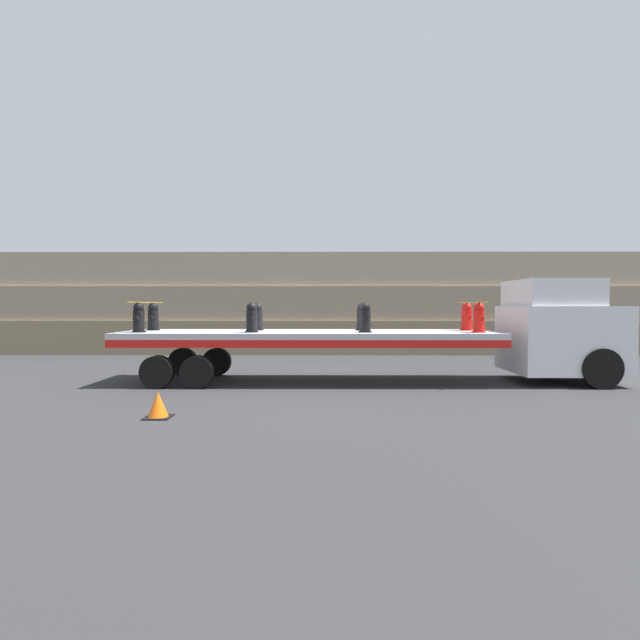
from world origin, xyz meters
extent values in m
plane|color=#2D2D30|center=(0.00, 0.00, 0.00)|extent=(120.00, 120.00, 0.00)
cube|color=#84755B|center=(0.00, 8.86, 0.74)|extent=(60.00, 3.00, 1.48)
cube|color=gray|center=(0.00, 9.01, 2.21)|extent=(60.00, 3.00, 1.48)
cube|color=tan|center=(0.00, 9.16, 3.69)|extent=(60.00, 3.00, 1.48)
cube|color=silver|center=(6.94, 0.00, 1.19)|extent=(2.77, 2.47, 1.81)
cube|color=silver|center=(6.66, 0.00, 2.45)|extent=(1.94, 2.27, 0.72)
cube|color=black|center=(7.70, 0.00, 1.55)|extent=(1.11, 2.17, 1.01)
cylinder|color=black|center=(7.42, -1.17, 0.52)|extent=(1.03, 0.28, 1.03)
cylinder|color=black|center=(7.42, 1.17, 0.52)|extent=(1.03, 0.28, 1.03)
cube|color=#B2B2B7|center=(0.00, 0.00, 1.32)|extent=(10.24, 2.55, 0.16)
cube|color=red|center=(0.00, -1.24, 1.14)|extent=(10.24, 0.08, 0.20)
cube|color=red|center=(0.00, 1.24, 1.14)|extent=(10.24, 0.08, 0.20)
cylinder|color=black|center=(-2.82, -1.17, 0.42)|extent=(0.84, 0.30, 0.84)
cylinder|color=black|center=(-2.82, 1.17, 0.42)|extent=(0.84, 0.30, 0.84)
cylinder|color=black|center=(-3.84, -1.17, 0.42)|extent=(0.84, 0.30, 0.84)
cylinder|color=black|center=(-3.84, 1.17, 0.42)|extent=(0.84, 0.30, 0.84)
cylinder|color=black|center=(-4.52, -0.56, 1.41)|extent=(0.37, 0.37, 0.03)
cylinder|color=black|center=(-4.52, -0.56, 1.70)|extent=(0.29, 0.29, 0.59)
sphere|color=black|center=(-4.52, -0.56, 2.05)|extent=(0.28, 0.28, 0.28)
cylinder|color=black|center=(-4.52, -0.77, 1.77)|extent=(0.13, 0.12, 0.13)
cylinder|color=black|center=(-4.52, -0.36, 1.77)|extent=(0.13, 0.12, 0.13)
cylinder|color=black|center=(-4.52, 0.56, 1.41)|extent=(0.37, 0.37, 0.03)
cylinder|color=black|center=(-4.52, 0.56, 1.70)|extent=(0.29, 0.29, 0.59)
sphere|color=black|center=(-4.52, 0.56, 2.05)|extent=(0.28, 0.28, 0.28)
cylinder|color=black|center=(-4.52, 0.36, 1.77)|extent=(0.13, 0.12, 0.13)
cylinder|color=black|center=(-4.52, 0.77, 1.77)|extent=(0.13, 0.12, 0.13)
cylinder|color=black|center=(-1.51, -0.56, 1.41)|extent=(0.37, 0.37, 0.03)
cylinder|color=black|center=(-1.51, -0.56, 1.70)|extent=(0.29, 0.29, 0.59)
sphere|color=black|center=(-1.51, -0.56, 2.05)|extent=(0.28, 0.28, 0.28)
cylinder|color=black|center=(-1.51, -0.77, 1.77)|extent=(0.13, 0.12, 0.13)
cylinder|color=black|center=(-1.51, -0.36, 1.77)|extent=(0.13, 0.12, 0.13)
cylinder|color=black|center=(-1.51, 0.56, 1.41)|extent=(0.37, 0.37, 0.03)
cylinder|color=black|center=(-1.51, 0.56, 1.70)|extent=(0.29, 0.29, 0.59)
sphere|color=black|center=(-1.51, 0.56, 2.05)|extent=(0.28, 0.28, 0.28)
cylinder|color=black|center=(-1.51, 0.36, 1.77)|extent=(0.13, 0.12, 0.13)
cylinder|color=black|center=(-1.51, 0.77, 1.77)|extent=(0.13, 0.12, 0.13)
cylinder|color=black|center=(1.51, -0.56, 1.41)|extent=(0.37, 0.37, 0.03)
cylinder|color=black|center=(1.51, -0.56, 1.70)|extent=(0.29, 0.29, 0.59)
sphere|color=black|center=(1.51, -0.56, 2.05)|extent=(0.28, 0.28, 0.28)
cylinder|color=black|center=(1.51, -0.77, 1.77)|extent=(0.13, 0.12, 0.13)
cylinder|color=black|center=(1.51, -0.36, 1.77)|extent=(0.13, 0.12, 0.13)
cylinder|color=black|center=(1.51, 0.56, 1.41)|extent=(0.37, 0.37, 0.03)
cylinder|color=black|center=(1.51, 0.56, 1.70)|extent=(0.29, 0.29, 0.59)
sphere|color=black|center=(1.51, 0.56, 2.05)|extent=(0.28, 0.28, 0.28)
cylinder|color=black|center=(1.51, 0.36, 1.77)|extent=(0.13, 0.12, 0.13)
cylinder|color=black|center=(1.51, 0.77, 1.77)|extent=(0.13, 0.12, 0.13)
cylinder|color=red|center=(4.52, -0.56, 1.41)|extent=(0.37, 0.37, 0.03)
cylinder|color=red|center=(4.52, -0.56, 1.70)|extent=(0.29, 0.29, 0.59)
sphere|color=red|center=(4.52, -0.56, 2.05)|extent=(0.28, 0.28, 0.28)
cylinder|color=red|center=(4.52, -0.77, 1.77)|extent=(0.13, 0.12, 0.13)
cylinder|color=red|center=(4.52, -0.36, 1.77)|extent=(0.13, 0.12, 0.13)
cylinder|color=red|center=(4.52, 0.56, 1.41)|extent=(0.37, 0.37, 0.03)
cylinder|color=red|center=(4.52, 0.56, 1.70)|extent=(0.29, 0.29, 0.59)
sphere|color=red|center=(4.52, 0.56, 2.05)|extent=(0.28, 0.28, 0.28)
cylinder|color=red|center=(4.52, 0.36, 1.77)|extent=(0.13, 0.12, 0.13)
cylinder|color=red|center=(4.52, 0.77, 1.77)|extent=(0.13, 0.12, 0.13)
cube|color=yellow|center=(-4.52, 0.00, 2.20)|extent=(0.05, 2.75, 0.01)
cube|color=yellow|center=(4.52, 0.00, 2.20)|extent=(0.05, 2.75, 0.01)
cube|color=black|center=(-2.71, -4.50, 0.01)|extent=(0.48, 0.48, 0.03)
cone|color=orange|center=(-2.71, -4.50, 0.26)|extent=(0.37, 0.37, 0.47)
camera|label=1|loc=(0.40, -13.78, 2.10)|focal=28.00mm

